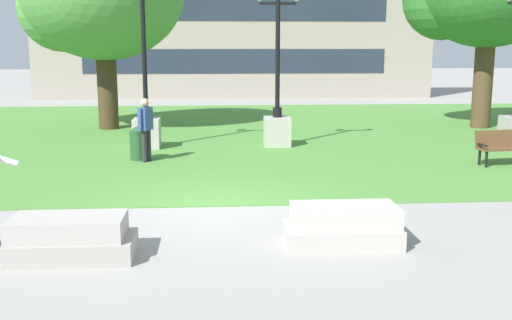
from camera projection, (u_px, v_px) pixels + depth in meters
ground_plane at (218, 207)px, 11.73m from camera, size 140.00×140.00×0.00m
grass_lawn at (217, 133)px, 21.53m from camera, size 40.00×20.00×0.02m
concrete_block_center at (71, 238)px, 8.86m from camera, size 1.80×0.90×0.64m
concrete_block_left at (343, 226)px, 9.46m from camera, size 1.80×0.90×0.64m
park_bench_near_right at (509, 145)px, 15.76m from camera, size 1.85×0.75×0.90m
lamp_post_left at (146, 113)px, 18.20m from camera, size 1.32×0.80×5.34m
lamp_post_center at (277, 114)px, 18.59m from camera, size 1.32×0.80×4.83m
trash_bin at (139, 142)px, 16.38m from camera, size 0.49×0.49×0.96m
person_bystander_near_lawn at (146, 126)px, 16.06m from camera, size 0.39×0.60×1.71m
building_facade_distant at (235, 9)px, 34.83m from camera, size 23.52×1.03×10.46m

